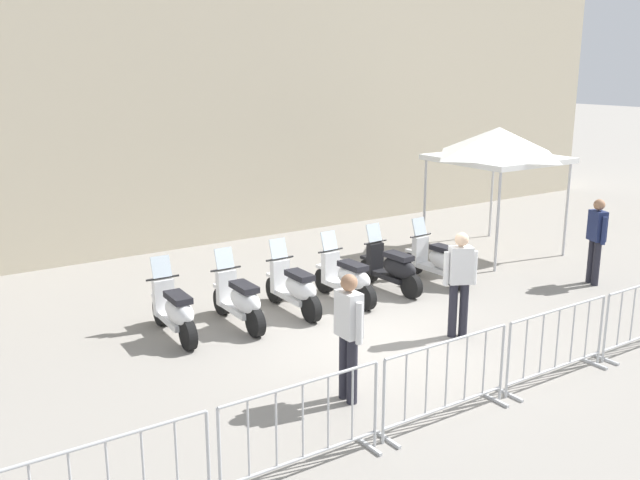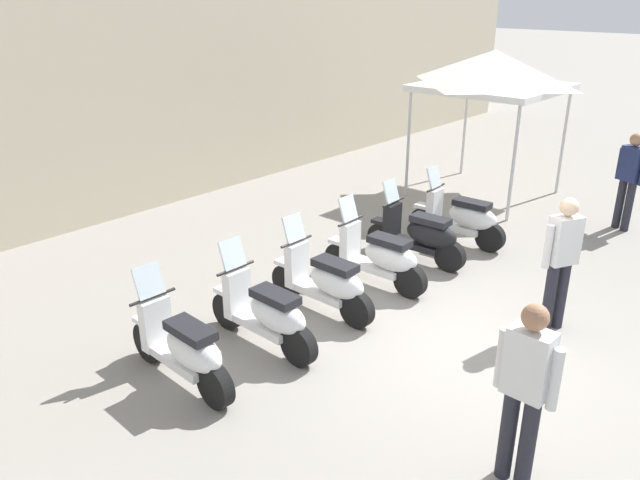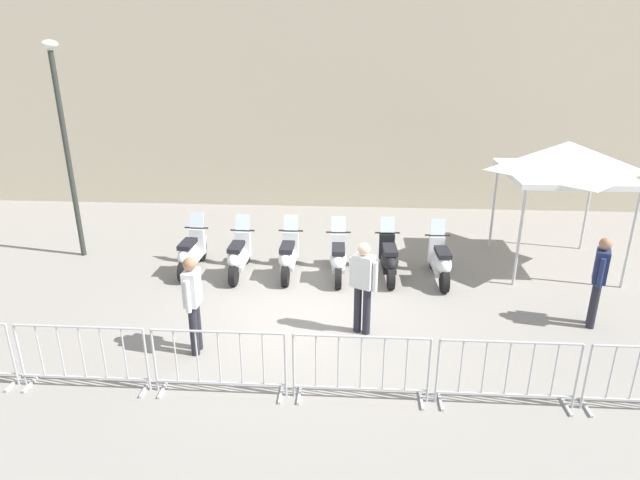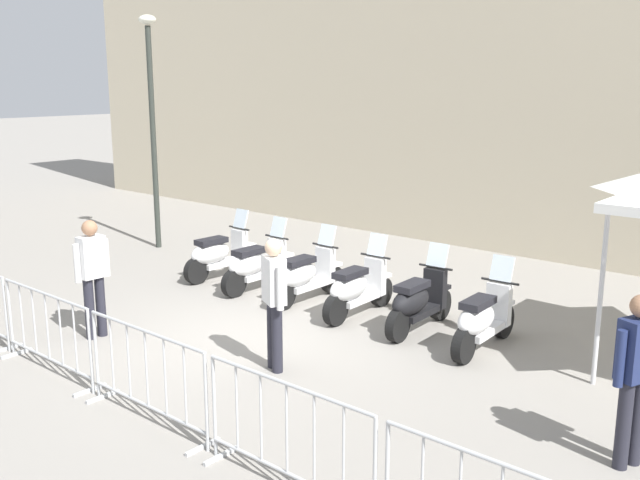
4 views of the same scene
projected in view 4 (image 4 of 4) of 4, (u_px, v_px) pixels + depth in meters
ground_plane at (251, 338)px, 10.41m from camera, size 120.00×120.00×0.00m
building_facade at (526, 5)px, 15.39m from camera, size 28.01×2.53×10.43m
motorcycle_0 at (219, 254)px, 13.44m from camera, size 0.56×1.72×1.24m
motorcycle_1 at (256, 265)px, 12.66m from camera, size 0.56×1.72×1.24m
motorcycle_2 at (305, 276)px, 11.99m from camera, size 0.56×1.72×1.24m
motorcycle_3 at (356, 289)px, 11.26m from camera, size 0.56×1.72×1.24m
motorcycle_4 at (418, 302)px, 10.58m from camera, size 0.56×1.72×1.24m
motorcycle_5 at (482, 320)px, 9.81m from camera, size 0.56×1.72×1.24m
barrier_segment_2 at (48, 333)px, 9.08m from camera, size 1.99×0.45×1.07m
barrier_segment_3 at (147, 377)px, 7.76m from camera, size 1.99×0.45×1.07m
barrier_segment_4 at (287, 438)px, 6.43m from camera, size 1.99×0.45×1.07m
street_lamp at (152, 108)px, 15.35m from camera, size 0.36×0.36×4.97m
officer_near_row_end at (93, 272)px, 10.23m from camera, size 0.23×0.55×1.73m
officer_mid_plaza at (635, 371)px, 6.77m from camera, size 0.34×0.52×1.73m
officer_by_barriers at (274, 297)px, 9.07m from camera, size 0.50×0.36×1.73m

